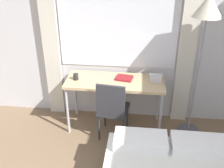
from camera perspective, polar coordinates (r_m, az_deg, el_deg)
wall_back_with_window at (r=3.82m, az=-1.02°, el=11.12°), size 5.72×0.13×2.70m
desk at (r=3.72m, az=0.66°, el=-0.07°), size 1.39×0.56×0.77m
desk_chair at (r=3.58m, az=0.10°, el=-5.10°), size 0.45×0.45×0.90m
standing_lamp at (r=3.45m, az=19.87°, el=13.33°), size 0.36×0.36×1.96m
telephone at (r=3.71m, az=9.48°, el=1.34°), size 0.18×0.15×0.11m
book at (r=3.74m, az=2.66°, el=1.33°), size 0.26×0.23×0.02m
mug at (r=3.73m, az=-7.87°, el=1.60°), size 0.07×0.07×0.09m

